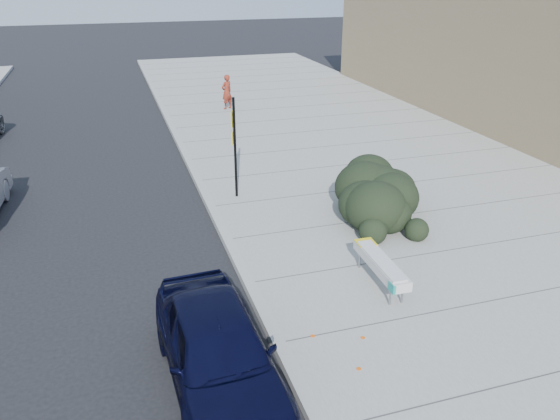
# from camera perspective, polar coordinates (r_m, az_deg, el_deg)

# --- Properties ---
(ground) EXTENTS (120.00, 120.00, 0.00)m
(ground) POSITION_cam_1_polar(r_m,az_deg,el_deg) (11.12, -3.18, -8.26)
(ground) COLOR black
(ground) RESTS_ON ground
(sidewalk_near) EXTENTS (11.20, 50.00, 0.15)m
(sidewalk_near) POSITION_cam_1_polar(r_m,az_deg,el_deg) (17.19, 10.87, 3.67)
(sidewalk_near) COLOR gray
(sidewalk_near) RESTS_ON ground
(curb_near) EXTENTS (0.22, 50.00, 0.17)m
(curb_near) POSITION_cam_1_polar(r_m,az_deg,el_deg) (15.46, -7.84, 1.57)
(curb_near) COLOR #9E9E99
(curb_near) RESTS_ON ground
(bench) EXTENTS (0.46, 1.90, 0.57)m
(bench) POSITION_cam_1_polar(r_m,az_deg,el_deg) (10.94, 10.48, -5.60)
(bench) COLOR gray
(bench) RESTS_ON sidewalk_near
(bike_rack) EXTENTS (0.12, 0.58, 0.84)m
(bike_rack) POSITION_cam_1_polar(r_m,az_deg,el_deg) (13.45, 7.76, 0.70)
(bike_rack) COLOR black
(bike_rack) RESTS_ON sidewalk_near
(sign_post) EXTENTS (0.15, 0.31, 2.74)m
(sign_post) POSITION_cam_1_polar(r_m,az_deg,el_deg) (14.60, -4.80, 7.09)
(sign_post) COLOR black
(sign_post) RESTS_ON sidewalk_near
(hedge) EXTENTS (2.38, 3.97, 1.40)m
(hedge) POSITION_cam_1_polar(r_m,az_deg,el_deg) (14.14, 10.01, 2.59)
(hedge) COLOR black
(hedge) RESTS_ON sidewalk_near
(sedan_navy) EXTENTS (1.71, 3.94, 1.32)m
(sedan_navy) POSITION_cam_1_polar(r_m,az_deg,el_deg) (8.54, -6.51, -14.34)
(sedan_navy) COLOR black
(sedan_navy) RESTS_ON ground
(pedestrian) EXTENTS (0.65, 0.58, 1.50)m
(pedestrian) POSITION_cam_1_polar(r_m,az_deg,el_deg) (24.72, -5.58, 12.19)
(pedestrian) COLOR maroon
(pedestrian) RESTS_ON sidewalk_near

